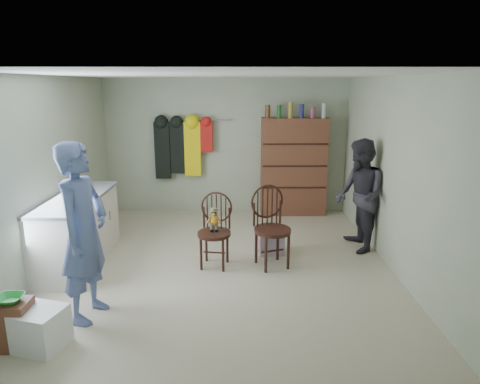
{
  "coord_description": "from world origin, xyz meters",
  "views": [
    {
      "loc": [
        0.23,
        -5.49,
        2.39
      ],
      "look_at": [
        0.25,
        0.2,
        0.95
      ],
      "focal_mm": 32.0,
      "sensor_mm": 36.0,
      "label": 1
    }
  ],
  "objects_px": {
    "chair_far": "(271,223)",
    "chair_front": "(215,226)",
    "dresser": "(294,166)",
    "counter": "(78,230)"
  },
  "relations": [
    {
      "from": "chair_far",
      "to": "counter",
      "type": "bearing_deg",
      "value": 158.83
    },
    {
      "from": "counter",
      "to": "chair_far",
      "type": "height_order",
      "value": "chair_far"
    },
    {
      "from": "counter",
      "to": "chair_far",
      "type": "bearing_deg",
      "value": -1.45
    },
    {
      "from": "dresser",
      "to": "chair_front",
      "type": "bearing_deg",
      "value": -119.36
    },
    {
      "from": "chair_front",
      "to": "chair_far",
      "type": "relative_size",
      "value": 0.91
    },
    {
      "from": "counter",
      "to": "chair_far",
      "type": "xyz_separation_m",
      "value": [
        2.61,
        -0.07,
        0.11
      ]
    },
    {
      "from": "counter",
      "to": "chair_front",
      "type": "bearing_deg",
      "value": -2.37
    },
    {
      "from": "chair_front",
      "to": "counter",
      "type": "bearing_deg",
      "value": -173.29
    },
    {
      "from": "counter",
      "to": "dresser",
      "type": "distance_m",
      "value": 3.96
    },
    {
      "from": "chair_far",
      "to": "chair_front",
      "type": "bearing_deg",
      "value": 161.15
    }
  ]
}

